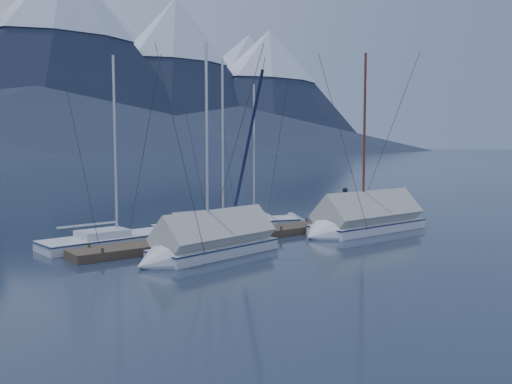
% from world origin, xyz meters
% --- Properties ---
extents(ground, '(1000.00, 1000.00, 0.00)m').
position_xyz_m(ground, '(0.00, 0.00, 0.00)').
color(ground, black).
rests_on(ground, ground).
extents(dock, '(18.00, 1.50, 0.54)m').
position_xyz_m(dock, '(0.00, 2.00, 0.11)').
color(dock, '#382D23').
rests_on(dock, ground).
extents(mooring_posts, '(15.12, 1.52, 0.35)m').
position_xyz_m(mooring_posts, '(-0.50, 2.00, 0.35)').
color(mooring_posts, '#382D23').
rests_on(mooring_posts, ground).
extents(sailboat_open_left, '(7.07, 2.98, 9.19)m').
position_xyz_m(sailboat_open_left, '(-5.64, 4.30, 0.16)').
color(sailboat_open_left, silver).
rests_on(sailboat_open_left, ground).
extents(sailboat_open_mid, '(7.52, 3.17, 9.76)m').
position_xyz_m(sailboat_open_mid, '(0.42, 4.63, 0.17)').
color(sailboat_open_mid, silver).
rests_on(sailboat_open_mid, ground).
extents(sailboat_open_right, '(6.65, 3.57, 8.47)m').
position_xyz_m(sailboat_open_right, '(2.48, 4.69, 0.15)').
color(sailboat_open_right, silver).
rests_on(sailboat_open_right, ground).
extents(sailboat_covered_near, '(7.80, 3.34, 10.06)m').
position_xyz_m(sailboat_covered_near, '(5.21, -0.05, 0.50)').
color(sailboat_covered_near, silver).
rests_on(sailboat_covered_near, ground).
extents(sailboat_covered_far, '(6.83, 3.15, 9.25)m').
position_xyz_m(sailboat_covered_far, '(-4.40, -0.35, 0.45)').
color(sailboat_covered_far, silver).
rests_on(sailboat_covered_far, ground).
extents(person, '(0.59, 0.73, 1.74)m').
position_xyz_m(person, '(6.59, 2.30, 1.21)').
color(person, black).
rests_on(person, dock).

